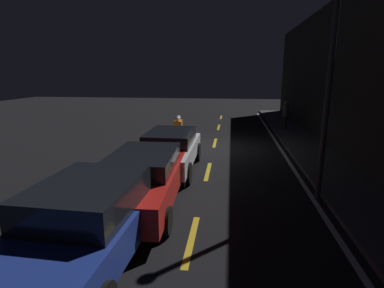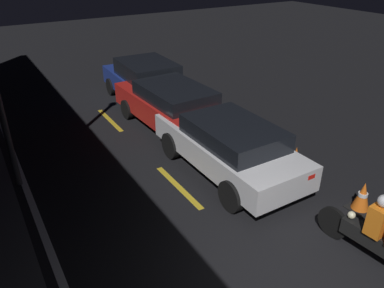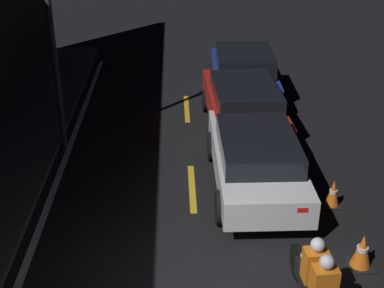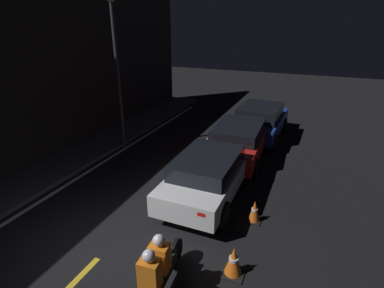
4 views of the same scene
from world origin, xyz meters
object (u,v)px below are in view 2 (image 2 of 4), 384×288
object	(u,v)px
sedan_blue	(146,80)
traffic_cone_near	(362,197)
sedan_white	(229,145)
traffic_cone_mid	(295,158)
taxi_red	(172,105)

from	to	relation	value
sedan_blue	traffic_cone_near	size ratio (longest dim) A/B	6.18
sedan_white	traffic_cone_mid	size ratio (longest dim) A/B	7.03
sedan_white	taxi_red	distance (m)	3.00
traffic_cone_near	sedan_blue	bearing A→B (deg)	7.65
sedan_blue	traffic_cone_mid	bearing A→B (deg)	-168.09
sedan_white	traffic_cone_near	xyz separation A→B (m)	(-2.69, -1.51, -0.43)
traffic_cone_near	traffic_cone_mid	xyz separation A→B (m)	(1.93, -0.02, -0.03)
taxi_red	sedan_blue	distance (m)	2.51
taxi_red	traffic_cone_near	world-z (taller)	taxi_red
traffic_cone_mid	taxi_red	bearing A→B (deg)	20.70
sedan_white	sedan_blue	size ratio (longest dim) A/B	1.05
sedan_white	traffic_cone_mid	distance (m)	1.76
taxi_red	sedan_white	bearing A→B (deg)	176.07
traffic_cone_mid	sedan_blue	bearing A→B (deg)	10.14
sedan_blue	traffic_cone_near	xyz separation A→B (m)	(-8.18, -1.10, -0.46)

